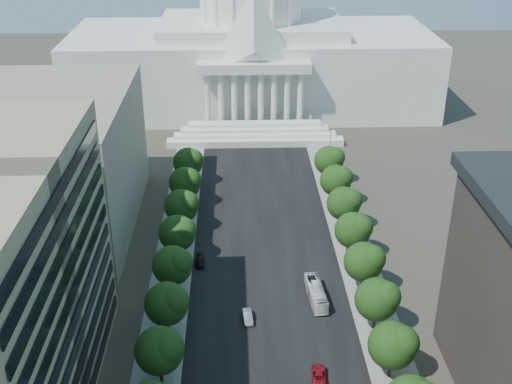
{
  "coord_description": "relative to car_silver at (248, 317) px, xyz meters",
  "views": [
    {
      "loc": [
        -5.79,
        -29.78,
        71.55
      ],
      "look_at": [
        -1.84,
        85.86,
        14.36
      ],
      "focal_mm": 45.0,
      "sensor_mm": 36.0,
      "label": 1
    }
  ],
  "objects": [
    {
      "name": "tree_r_j",
      "position": [
        22.46,
        56.77,
        5.71
      ],
      "size": [
        7.79,
        7.6,
        9.97
      ],
      "color": "#33261C",
      "rests_on": "ground"
    },
    {
      "name": "tree_r_g",
      "position": [
        22.46,
        20.77,
        5.71
      ],
      "size": [
        7.79,
        7.6,
        9.97
      ],
      "color": "#33261C",
      "rests_on": "ground"
    },
    {
      "name": "streetlight_c",
      "position": [
        24.02,
        -3.03,
        5.08
      ],
      "size": [
        2.61,
        0.44,
        9.0
      ],
      "color": "gray",
      "rests_on": "ground"
    },
    {
      "name": "tree_r_i",
      "position": [
        22.46,
        44.77,
        5.71
      ],
      "size": [
        7.79,
        7.6,
        9.97
      ],
      "color": "#33261C",
      "rests_on": "ground"
    },
    {
      "name": "city_bus",
      "position": [
        12.93,
        5.71,
        0.77
      ],
      "size": [
        3.44,
        11.04,
        3.03
      ],
      "primitive_type": "imported",
      "rotation": [
        0.0,
        0.0,
        0.08
      ],
      "color": "white",
      "rests_on": "ground"
    },
    {
      "name": "tree_l_i",
      "position": [
        -13.54,
        44.77,
        5.71
      ],
      "size": [
        7.79,
        7.6,
        9.97
      ],
      "color": "#33261C",
      "rests_on": "ground"
    },
    {
      "name": "car_red",
      "position": [
        10.93,
        -15.09,
        -0.04
      ],
      "size": [
        2.8,
        5.21,
        1.39
      ],
      "primitive_type": "imported",
      "rotation": [
        0.0,
        0.0,
        3.04
      ],
      "color": "maroon",
      "rests_on": "ground"
    },
    {
      "name": "car_dark_b",
      "position": [
        -9.38,
        18.78,
        -0.07
      ],
      "size": [
        2.13,
        4.69,
        1.33
      ],
      "primitive_type": "imported",
      "rotation": [
        0.0,
        0.0,
        0.06
      ],
      "color": "black",
      "rests_on": "ground"
    },
    {
      "name": "tree_l_e",
      "position": [
        -13.54,
        -3.23,
        5.71
      ],
      "size": [
        7.79,
        7.6,
        9.97
      ],
      "color": "#33261C",
      "rests_on": "ground"
    },
    {
      "name": "road_asphalt",
      "position": [
        4.12,
        26.97,
        -0.74
      ],
      "size": [
        30.0,
        260.0,
        0.01
      ],
      "primitive_type": "cube",
      "color": "black",
      "rests_on": "ground"
    },
    {
      "name": "car_silver",
      "position": [
        0.0,
        0.0,
        0.0
      ],
      "size": [
        2.01,
        4.62,
        1.48
      ],
      "primitive_type": "imported",
      "rotation": [
        0.0,
        0.0,
        0.1
      ],
      "color": "#9B9DA2",
      "rests_on": "ground"
    },
    {
      "name": "office_block_left_far",
      "position": [
        -43.88,
        36.97,
        14.26
      ],
      "size": [
        38.0,
        52.0,
        30.0
      ],
      "primitive_type": "cube",
      "color": "gray",
      "rests_on": "ground"
    },
    {
      "name": "tree_l_h",
      "position": [
        -13.54,
        32.77,
        5.71
      ],
      "size": [
        7.79,
        7.6,
        9.97
      ],
      "color": "#33261C",
      "rests_on": "ground"
    },
    {
      "name": "tree_r_h",
      "position": [
        22.46,
        32.77,
        5.71
      ],
      "size": [
        7.79,
        7.6,
        9.97
      ],
      "color": "#33261C",
      "rests_on": "ground"
    },
    {
      "name": "streetlight_d",
      "position": [
        24.02,
        21.97,
        5.08
      ],
      "size": [
        2.61,
        0.44,
        9.0
      ],
      "color": "gray",
      "rests_on": "ground"
    },
    {
      "name": "tree_r_d",
      "position": [
        22.46,
        -15.23,
        5.71
      ],
      "size": [
        7.79,
        7.6,
        9.97
      ],
      "color": "#33261C",
      "rests_on": "ground"
    },
    {
      "name": "tree_l_f",
      "position": [
        -13.54,
        8.77,
        5.71
      ],
      "size": [
        7.79,
        7.6,
        9.97
      ],
      "color": "#33261C",
      "rests_on": "ground"
    },
    {
      "name": "streetlight_f",
      "position": [
        24.02,
        71.97,
        5.08
      ],
      "size": [
        2.61,
        0.44,
        9.0
      ],
      "color": "gray",
      "rests_on": "ground"
    },
    {
      "name": "sidewalk_left",
      "position": [
        -14.88,
        26.97,
        -0.74
      ],
      "size": [
        8.0,
        260.0,
        0.02
      ],
      "primitive_type": "cube",
      "color": "gray",
      "rests_on": "ground"
    },
    {
      "name": "streetlight_e",
      "position": [
        24.02,
        46.97,
        5.08
      ],
      "size": [
        2.61,
        0.44,
        9.0
      ],
      "color": "gray",
      "rests_on": "ground"
    },
    {
      "name": "tree_l_g",
      "position": [
        -13.54,
        20.77,
        5.71
      ],
      "size": [
        7.79,
        7.6,
        9.97
      ],
      "color": "#33261C",
      "rests_on": "ground"
    },
    {
      "name": "sidewalk_right",
      "position": [
        23.12,
        26.97,
        -0.74
      ],
      "size": [
        8.0,
        260.0,
        0.02
      ],
      "primitive_type": "cube",
      "color": "gray",
      "rests_on": "ground"
    },
    {
      "name": "tree_r_f",
      "position": [
        22.46,
        8.77,
        5.71
      ],
      "size": [
        7.79,
        7.6,
        9.97
      ],
      "color": "#33261C",
      "rests_on": "ground"
    },
    {
      "name": "tree_l_j",
      "position": [
        -13.54,
        56.77,
        5.71
      ],
      "size": [
        7.79,
        7.6,
        9.97
      ],
      "color": "#33261C",
      "rests_on": "ground"
    },
    {
      "name": "capitol",
      "position": [
        4.12,
        121.86,
        19.27
      ],
      "size": [
        120.0,
        56.0,
        73.0
      ],
      "color": "white",
      "rests_on": "ground"
    },
    {
      "name": "tree_l_d",
      "position": [
        -13.54,
        -15.23,
        5.71
      ],
      "size": [
        7.79,
        7.6,
        9.97
      ],
      "color": "#33261C",
      "rests_on": "ground"
    },
    {
      "name": "tree_r_e",
      "position": [
        22.46,
        -3.23,
        5.71
      ],
      "size": [
        7.79,
        7.6,
        9.97
      ],
      "color": "#33261C",
      "rests_on": "ground"
    }
  ]
}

